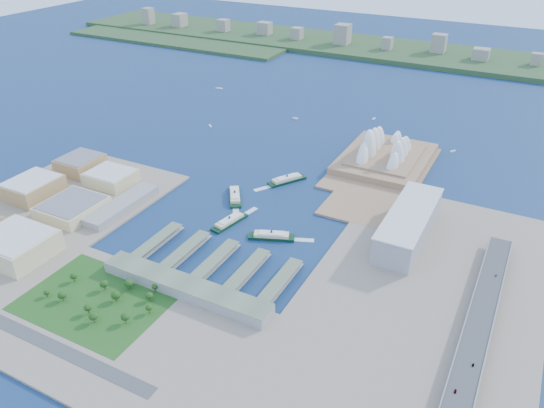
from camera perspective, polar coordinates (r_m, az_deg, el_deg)
The scene contains 26 objects.
ground at distance 677.50m, azimuth -3.60°, elevation -2.82°, with size 3000.00×3000.00×0.00m, color #0E2245.
west_land at distance 762.13m, azimuth -24.23°, elevation -1.54°, with size 220.00×390.00×3.00m, color gray.
south_land at distance 546.53m, azimuth -15.27°, elevation -13.18°, with size 720.00×180.00×3.00m, color gray.
east_land at distance 569.72m, azimuth 15.22°, elevation -11.09°, with size 240.00×500.00×3.00m, color gray.
peninsula at distance 850.79m, azimuth 11.79°, elevation 3.89°, with size 135.00×220.00×3.00m, color #947050.
far_shore at distance 1537.49m, azimuth 16.16°, elevation 15.24°, with size 2200.00×260.00×12.00m, color #2D4926.
opera_house at distance 856.58m, azimuth 12.24°, elevation 6.27°, with size 134.00×180.00×58.00m, color white, non-canonical shape.
toaster_building at distance 669.71m, azimuth 14.48°, elevation -2.17°, with size 45.00×155.00×35.00m, color gray.
expressway at distance 553.90m, azimuth 21.18°, elevation -12.67°, with size 26.00×340.00×11.85m, color gray, non-canonical shape.
west_buildings at distance 773.25m, azimuth -22.54°, elevation 0.59°, with size 200.00×280.00×27.00m, color #A38051, non-canonical shape.
ferry_wharves at distance 616.75m, azimuth -6.08°, elevation -6.10°, with size 184.00×90.00×9.30m, color #59664D, non-canonical shape.
terminal_building at distance 575.50m, azimuth -9.31°, elevation -8.85°, with size 200.00×28.00×12.00m, color gray.
park at distance 585.74m, azimuth -18.55°, elevation -9.20°, with size 150.00×110.00×16.00m, color #194714, non-canonical shape.
far_skyline at distance 1510.89m, azimuth 16.16°, elevation 16.31°, with size 1900.00×140.00×55.00m, color gray, non-canonical shape.
ferry_a at distance 747.32m, azimuth -4.03°, elevation 1.04°, with size 15.42×60.59×11.46m, color black, non-canonical shape.
ferry_b at distance 789.90m, azimuth 1.63°, elevation 2.78°, with size 15.29×60.08×11.36m, color black, non-canonical shape.
ferry_c at distance 688.89m, azimuth -4.60°, elevation -1.73°, with size 14.49×56.92×10.76m, color black, non-canonical shape.
ferry_d at distance 657.79m, azimuth -0.06°, elevation -3.29°, with size 14.59×57.31×10.84m, color black, non-canonical shape.
boat_a at distance 1002.49m, azimuth -6.67°, elevation 8.37°, with size 3.14×12.57×2.42m, color white, non-canonical shape.
boat_b at distance 1032.25m, azimuth 2.54°, elevation 9.20°, with size 3.57×10.20×2.76m, color white, non-canonical shape.
boat_c at distance 940.10m, azimuth 18.88°, elevation 5.42°, with size 3.09×10.60×2.38m, color white, non-canonical shape.
boat_d at distance 1214.82m, azimuth -5.73°, elevation 12.29°, with size 3.39×15.48×2.61m, color white, non-canonical shape.
boat_e at distance 1048.87m, azimuth 10.89°, elevation 9.02°, with size 3.30×10.38×2.55m, color white, non-canonical shape.
car_a at distance 484.73m, azimuth 19.12°, elevation -18.49°, with size 1.73×4.30×1.47m, color slate.
car_b at distance 510.54m, azimuth 20.82°, elevation -15.88°, with size 1.37×3.93×1.30m, color slate.
car_c at distance 621.88m, azimuth 22.95°, elevation -7.11°, with size 1.73×4.27×1.24m, color slate.
Camera 1 is at (302.13, -484.09, 365.21)m, focal length 35.00 mm.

